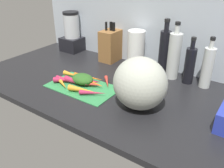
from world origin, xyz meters
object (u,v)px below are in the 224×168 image
(carrot_6, at_px, (83,90))
(bottle_2, at_px, (190,65))
(bottle_3, at_px, (207,67))
(carrot_4, at_px, (89,81))
(carrot_5, at_px, (63,84))
(cutting_board, at_px, (83,87))
(winter_squash, at_px, (140,83))
(carrot_10, at_px, (67,80))
(carrot_0, at_px, (91,84))
(paper_towel_roll, at_px, (136,49))
(bottle_1, at_px, (174,56))
(carrot_7, at_px, (95,84))
(blender_appliance, at_px, (72,34))
(carrot_2, at_px, (93,93))
(carrot_3, at_px, (88,77))
(carrot_1, at_px, (69,80))
(bottle_0, at_px, (164,51))
(knife_block, at_px, (111,45))
(carrot_9, at_px, (107,82))
(carrot_8, at_px, (76,82))
(carrot_11, at_px, (71,74))

(carrot_6, height_order, bottle_2, bottle_2)
(bottle_3, bearing_deg, carrot_4, -146.67)
(carrot_5, height_order, carrot_6, carrot_6)
(cutting_board, distance_m, winter_squash, 0.36)
(carrot_10, xyz_separation_m, bottle_2, (0.54, 0.39, 0.08))
(carrot_0, distance_m, carrot_10, 0.15)
(cutting_board, xyz_separation_m, carrot_5, (-0.09, -0.06, 0.02))
(carrot_4, relative_size, bottle_2, 0.52)
(paper_towel_roll, relative_size, bottle_1, 0.73)
(carrot_0, xyz_separation_m, carrot_6, (0.01, -0.08, 0.00))
(carrot_5, height_order, carrot_7, carrot_7)
(carrot_4, relative_size, bottle_1, 0.42)
(blender_appliance, bearing_deg, winter_squash, -27.53)
(paper_towel_roll, bearing_deg, carrot_0, -97.50)
(carrot_2, bearing_deg, bottle_3, 44.80)
(carrot_2, distance_m, carrot_3, 0.18)
(cutting_board, relative_size, carrot_10, 2.52)
(cutting_board, bearing_deg, bottle_2, 40.61)
(carrot_2, xyz_separation_m, winter_squash, (0.24, 0.05, 0.10))
(carrot_7, bearing_deg, carrot_2, -58.76)
(carrot_1, relative_size, carrot_6, 1.07)
(bottle_0, height_order, bottle_1, same)
(carrot_5, relative_size, paper_towel_roll, 0.48)
(knife_block, height_order, bottle_0, bottle_0)
(carrot_9, xyz_separation_m, knife_block, (-0.20, 0.33, 0.09))
(carrot_10, distance_m, paper_towel_roll, 0.47)
(carrot_6, height_order, carrot_8, carrot_8)
(carrot_7, bearing_deg, bottle_1, 50.55)
(carrot_3, bearing_deg, bottle_0, 50.73)
(carrot_2, bearing_deg, carrot_6, -168.59)
(carrot_2, bearing_deg, winter_squash, 11.41)
(carrot_11, bearing_deg, carrot_2, -22.32)
(carrot_8, height_order, bottle_0, bottle_0)
(carrot_8, height_order, bottle_3, bottle_3)
(carrot_3, height_order, carrot_5, carrot_3)
(carrot_1, distance_m, carrot_5, 0.05)
(carrot_10, relative_size, knife_block, 0.57)
(carrot_7, bearing_deg, paper_towel_roll, 84.15)
(carrot_3, height_order, bottle_3, bottle_3)
(cutting_board, distance_m, blender_appliance, 0.63)
(bottle_3, bearing_deg, carrot_0, -143.88)
(carrot_11, bearing_deg, carrot_10, -63.14)
(carrot_0, height_order, carrot_11, carrot_0)
(blender_appliance, bearing_deg, bottle_2, -2.58)
(carrot_11, bearing_deg, carrot_8, -32.29)
(carrot_9, xyz_separation_m, bottle_1, (0.25, 0.29, 0.12))
(carrot_4, distance_m, knife_block, 0.41)
(carrot_1, xyz_separation_m, bottle_2, (0.54, 0.38, 0.09))
(carrot_0, bearing_deg, carrot_1, -169.09)
(carrot_0, xyz_separation_m, bottle_3, (0.49, 0.36, 0.09))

